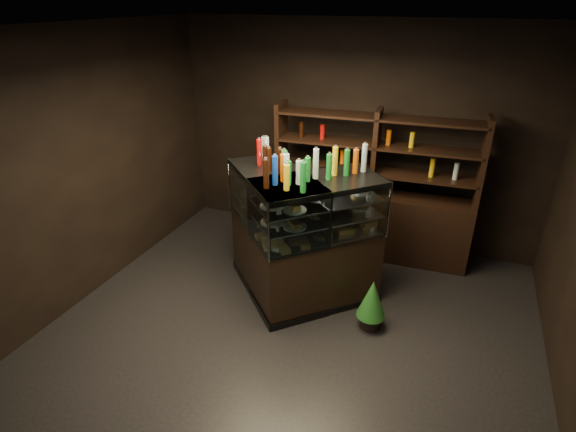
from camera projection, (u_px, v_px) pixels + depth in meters
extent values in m
plane|color=black|center=(287.00, 339.00, 4.69)|extent=(5.00, 5.00, 0.00)
cube|color=black|center=(355.00, 136.00, 6.11)|extent=(5.00, 0.02, 3.00)
cube|color=black|center=(73.00, 173.00, 4.86)|extent=(0.02, 5.00, 3.00)
cube|color=black|center=(286.00, 29.00, 3.37)|extent=(5.00, 5.00, 0.02)
cube|color=black|center=(315.00, 267.00, 5.12)|extent=(1.44, 1.42, 0.88)
cube|color=black|center=(314.00, 296.00, 5.30)|extent=(1.48, 1.47, 0.08)
cube|color=black|center=(318.00, 183.00, 4.66)|extent=(1.44, 1.42, 0.06)
cube|color=silver|center=(316.00, 232.00, 4.92)|extent=(1.37, 1.35, 0.02)
cube|color=silver|center=(317.00, 215.00, 4.83)|extent=(1.37, 1.35, 0.02)
cube|color=silver|center=(317.00, 200.00, 4.74)|extent=(1.37, 1.35, 0.02)
cube|color=white|center=(332.00, 221.00, 4.50)|extent=(0.98, 0.94, 0.62)
cylinder|color=silver|center=(389.00, 210.00, 4.74)|extent=(0.03, 0.03, 0.64)
cylinder|color=silver|center=(269.00, 233.00, 4.28)|extent=(0.03, 0.03, 0.64)
cube|color=black|center=(277.00, 259.00, 5.28)|extent=(1.43, 1.44, 0.88)
cube|color=black|center=(277.00, 287.00, 5.46)|extent=(1.47, 1.48, 0.08)
cube|color=black|center=(276.00, 177.00, 4.83)|extent=(1.43, 1.44, 0.06)
cube|color=silver|center=(276.00, 225.00, 5.08)|extent=(1.35, 1.36, 0.02)
cube|color=silver|center=(276.00, 208.00, 4.99)|extent=(1.35, 1.36, 0.02)
cube|color=silver|center=(276.00, 193.00, 4.91)|extent=(1.35, 1.36, 0.02)
cube|color=white|center=(246.00, 205.00, 4.83)|extent=(0.95, 0.97, 0.62)
cylinder|color=silver|center=(269.00, 233.00, 4.28)|extent=(0.03, 0.03, 0.64)
cylinder|color=silver|center=(229.00, 184.00, 5.39)|extent=(0.03, 0.03, 0.64)
cube|color=#CD9549|center=(269.00, 240.00, 4.68)|extent=(0.19, 0.19, 0.06)
cube|color=#CD9549|center=(294.00, 235.00, 4.78)|extent=(0.19, 0.19, 0.06)
cube|color=#CD9549|center=(318.00, 231.00, 4.87)|extent=(0.19, 0.19, 0.06)
cube|color=#CD9549|center=(341.00, 226.00, 4.97)|extent=(0.19, 0.19, 0.06)
cube|color=#CD9549|center=(363.00, 222.00, 5.07)|extent=(0.19, 0.19, 0.06)
cylinder|color=white|center=(272.00, 222.00, 4.64)|extent=(0.24, 0.24, 0.02)
cube|color=#CD9549|center=(272.00, 219.00, 4.63)|extent=(0.18, 0.18, 0.05)
cylinder|color=white|center=(317.00, 214.00, 4.82)|extent=(0.24, 0.24, 0.02)
cube|color=#CD9549|center=(317.00, 211.00, 4.80)|extent=(0.18, 0.18, 0.05)
cylinder|color=white|center=(359.00, 206.00, 4.99)|extent=(0.24, 0.24, 0.02)
cube|color=#CD9549|center=(359.00, 203.00, 4.98)|extent=(0.18, 0.18, 0.05)
cylinder|color=white|center=(272.00, 206.00, 4.56)|extent=(0.24, 0.24, 0.02)
cube|color=#CD9549|center=(272.00, 203.00, 4.55)|extent=(0.18, 0.18, 0.05)
cylinder|color=white|center=(318.00, 198.00, 4.74)|extent=(0.24, 0.24, 0.02)
cube|color=#CD9549|center=(318.00, 195.00, 4.72)|extent=(0.18, 0.18, 0.05)
cylinder|color=white|center=(360.00, 191.00, 4.91)|extent=(0.24, 0.24, 0.02)
cube|color=#CD9549|center=(360.00, 188.00, 4.90)|extent=(0.18, 0.18, 0.05)
cube|color=#CD9549|center=(257.00, 203.00, 5.53)|extent=(0.19, 0.19, 0.06)
cube|color=#CD9549|center=(265.00, 212.00, 5.29)|extent=(0.19, 0.19, 0.06)
cube|color=#CD9549|center=(273.00, 222.00, 5.06)|extent=(0.19, 0.19, 0.06)
cube|color=#CD9549|center=(283.00, 233.00, 4.82)|extent=(0.19, 0.19, 0.06)
cube|color=#CD9549|center=(293.00, 245.00, 4.59)|extent=(0.19, 0.19, 0.06)
cylinder|color=white|center=(261.00, 190.00, 5.41)|extent=(0.24, 0.24, 0.02)
cube|color=#CD9549|center=(261.00, 187.00, 5.39)|extent=(0.18, 0.18, 0.05)
cylinder|color=white|center=(276.00, 207.00, 4.98)|extent=(0.24, 0.24, 0.02)
cube|color=#CD9549|center=(276.00, 204.00, 4.97)|extent=(0.18, 0.18, 0.05)
cylinder|color=white|center=(294.00, 226.00, 4.56)|extent=(0.24, 0.24, 0.02)
cube|color=#CD9549|center=(294.00, 223.00, 4.54)|extent=(0.18, 0.18, 0.05)
cylinder|color=white|center=(260.00, 176.00, 5.33)|extent=(0.24, 0.24, 0.02)
cube|color=#CD9549|center=(260.00, 173.00, 5.31)|extent=(0.18, 0.18, 0.05)
cylinder|color=white|center=(276.00, 191.00, 4.90)|extent=(0.24, 0.24, 0.02)
cube|color=#CD9549|center=(276.00, 188.00, 4.89)|extent=(0.18, 0.18, 0.05)
cylinder|color=white|center=(294.00, 210.00, 4.48)|extent=(0.24, 0.24, 0.02)
cube|color=#CD9549|center=(295.00, 207.00, 4.46)|extent=(0.18, 0.18, 0.05)
cylinder|color=#0F38B2|center=(266.00, 175.00, 4.39)|extent=(0.06, 0.06, 0.28)
cylinder|color=silver|center=(266.00, 161.00, 4.33)|extent=(0.03, 0.03, 0.02)
cylinder|color=#B20C0A|center=(277.00, 174.00, 4.43)|extent=(0.06, 0.06, 0.28)
cylinder|color=silver|center=(277.00, 159.00, 4.36)|extent=(0.03, 0.03, 0.02)
cylinder|color=#147223|center=(288.00, 172.00, 4.47)|extent=(0.06, 0.06, 0.28)
cylinder|color=silver|center=(288.00, 158.00, 4.40)|extent=(0.03, 0.03, 0.02)
cylinder|color=black|center=(298.00, 170.00, 4.51)|extent=(0.06, 0.06, 0.28)
cylinder|color=silver|center=(298.00, 156.00, 4.44)|extent=(0.03, 0.03, 0.02)
cylinder|color=yellow|center=(308.00, 169.00, 4.55)|extent=(0.06, 0.06, 0.28)
cylinder|color=silver|center=(309.00, 155.00, 4.48)|extent=(0.03, 0.03, 0.02)
cylinder|color=silver|center=(319.00, 168.00, 4.59)|extent=(0.06, 0.06, 0.28)
cylinder|color=silver|center=(319.00, 153.00, 4.52)|extent=(0.03, 0.03, 0.02)
cylinder|color=#D8590A|center=(328.00, 166.00, 4.62)|extent=(0.06, 0.06, 0.28)
cylinder|color=silver|center=(329.00, 152.00, 4.56)|extent=(0.03, 0.03, 0.02)
cylinder|color=#0F38B2|center=(338.00, 165.00, 4.66)|extent=(0.06, 0.06, 0.28)
cylinder|color=silver|center=(339.00, 151.00, 4.60)|extent=(0.03, 0.03, 0.02)
cylinder|color=#B20C0A|center=(348.00, 163.00, 4.70)|extent=(0.06, 0.06, 0.28)
cylinder|color=silver|center=(349.00, 150.00, 4.64)|extent=(0.03, 0.03, 0.02)
cylinder|color=#147223|center=(357.00, 162.00, 4.74)|extent=(0.06, 0.06, 0.28)
cylinder|color=silver|center=(358.00, 148.00, 4.67)|extent=(0.03, 0.03, 0.02)
cylinder|color=black|center=(366.00, 161.00, 4.78)|extent=(0.06, 0.06, 0.28)
cylinder|color=silver|center=(368.00, 147.00, 4.71)|extent=(0.03, 0.03, 0.02)
cylinder|color=#0F38B2|center=(258.00, 147.00, 5.22)|extent=(0.06, 0.06, 0.28)
cylinder|color=silver|center=(257.00, 134.00, 5.15)|extent=(0.03, 0.03, 0.02)
cylinder|color=#B20C0A|center=(261.00, 149.00, 5.13)|extent=(0.06, 0.06, 0.28)
cylinder|color=silver|center=(261.00, 137.00, 5.06)|extent=(0.03, 0.03, 0.02)
cylinder|color=#147223|center=(265.00, 152.00, 5.03)|extent=(0.06, 0.06, 0.28)
cylinder|color=silver|center=(264.00, 139.00, 4.97)|extent=(0.03, 0.03, 0.02)
cylinder|color=black|center=(268.00, 155.00, 4.94)|extent=(0.06, 0.06, 0.28)
cylinder|color=silver|center=(268.00, 142.00, 4.87)|extent=(0.03, 0.03, 0.02)
cylinder|color=yellow|center=(272.00, 158.00, 4.85)|extent=(0.06, 0.06, 0.28)
cylinder|color=silver|center=(271.00, 145.00, 4.78)|extent=(0.03, 0.03, 0.02)
cylinder|color=silver|center=(275.00, 162.00, 4.75)|extent=(0.06, 0.06, 0.28)
cylinder|color=silver|center=(275.00, 148.00, 4.68)|extent=(0.03, 0.03, 0.02)
cylinder|color=#D8590A|center=(279.00, 165.00, 4.66)|extent=(0.06, 0.06, 0.28)
cylinder|color=silver|center=(279.00, 151.00, 4.59)|extent=(0.03, 0.03, 0.02)
cylinder|color=#0F38B2|center=(284.00, 168.00, 4.56)|extent=(0.06, 0.06, 0.28)
cylinder|color=silver|center=(283.00, 154.00, 4.50)|extent=(0.03, 0.03, 0.02)
cylinder|color=#B20C0A|center=(288.00, 172.00, 4.47)|extent=(0.06, 0.06, 0.28)
cylinder|color=silver|center=(288.00, 158.00, 4.40)|extent=(0.03, 0.03, 0.02)
cylinder|color=#147223|center=(292.00, 176.00, 4.38)|extent=(0.06, 0.06, 0.28)
cylinder|color=silver|center=(292.00, 161.00, 4.31)|extent=(0.03, 0.03, 0.02)
cylinder|color=black|center=(297.00, 180.00, 4.28)|extent=(0.06, 0.06, 0.28)
cylinder|color=silver|center=(297.00, 165.00, 4.22)|extent=(0.03, 0.03, 0.02)
cylinder|color=black|center=(370.00, 321.00, 4.83)|extent=(0.21, 0.21, 0.16)
cone|color=#195518|center=(372.00, 299.00, 4.70)|extent=(0.31, 0.31, 0.43)
cone|color=#195518|center=(373.00, 288.00, 4.64)|extent=(0.24, 0.24, 0.30)
cube|color=black|center=(369.00, 224.00, 6.08)|extent=(2.59, 0.57, 0.90)
cube|color=black|center=(281.00, 144.00, 5.99)|extent=(0.08, 0.38, 1.10)
cube|color=black|center=(376.00, 153.00, 5.63)|extent=(0.08, 0.38, 1.10)
cube|color=black|center=(483.00, 164.00, 5.28)|extent=(0.08, 0.38, 1.10)
cube|color=black|center=(374.00, 172.00, 5.74)|extent=(2.54, 0.52, 0.03)
cube|color=black|center=(376.00, 145.00, 5.59)|extent=(2.54, 0.52, 0.03)
cube|color=black|center=(379.00, 117.00, 5.43)|extent=(2.54, 0.52, 0.03)
cylinder|color=#0F38B2|center=(301.00, 155.00, 5.97)|extent=(0.06, 0.06, 0.22)
cylinder|color=#B20C0A|center=(321.00, 157.00, 5.89)|extent=(0.06, 0.06, 0.22)
cylinder|color=#147223|center=(342.00, 159.00, 5.81)|extent=(0.06, 0.06, 0.22)
cylinder|color=black|center=(364.00, 161.00, 5.73)|extent=(0.06, 0.06, 0.22)
cylinder|color=yellow|center=(386.00, 164.00, 5.65)|extent=(0.06, 0.06, 0.22)
cylinder|color=silver|center=(409.00, 166.00, 5.57)|extent=(0.06, 0.06, 0.22)
cylinder|color=#D8590A|center=(432.00, 168.00, 5.49)|extent=(0.06, 0.06, 0.22)
cylinder|color=#0F38B2|center=(456.00, 171.00, 5.41)|extent=(0.06, 0.06, 0.22)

